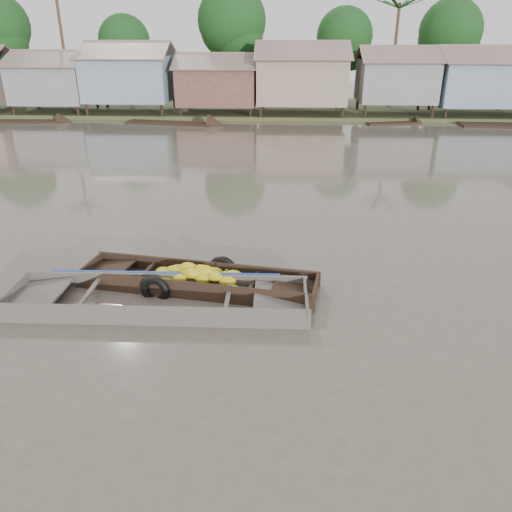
{
  "coord_description": "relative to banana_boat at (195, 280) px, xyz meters",
  "views": [
    {
      "loc": [
        1.16,
        -10.07,
        5.88
      ],
      "look_at": [
        0.57,
        1.24,
        0.8
      ],
      "focal_mm": 35.0,
      "sensor_mm": 36.0,
      "label": 1
    }
  ],
  "objects": [
    {
      "name": "distant_boats",
      "position": [
        8.32,
        22.54,
        -0.23
      ],
      "size": [
        46.35,
        14.71,
        0.35
      ],
      "color": "black",
      "rests_on": "ground"
    },
    {
      "name": "ground",
      "position": [
        0.96,
        -1.06,
        -0.18
      ],
      "size": [
        120.0,
        120.0,
        0.0
      ],
      "primitive_type": "plane",
      "color": "#51493E",
      "rests_on": "ground"
    },
    {
      "name": "viewer_boat",
      "position": [
        -0.69,
        -0.99,
        -0.13
      ],
      "size": [
        7.08,
        1.93,
        0.57
      ],
      "rotation": [
        0.0,
        0.0,
        0.01
      ],
      "color": "#49433E",
      "rests_on": "ground"
    },
    {
      "name": "banana_boat",
      "position": [
        0.0,
        0.0,
        0.0
      ],
      "size": [
        6.18,
        2.39,
        0.83
      ],
      "rotation": [
        0.0,
        0.0,
        -0.16
      ],
      "color": "black",
      "rests_on": "ground"
    },
    {
      "name": "riverbank",
      "position": [
        3.99,
        30.81,
        2.89
      ],
      "size": [
        120.0,
        12.47,
        10.22
      ],
      "color": "#384723",
      "rests_on": "ground"
    }
  ]
}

